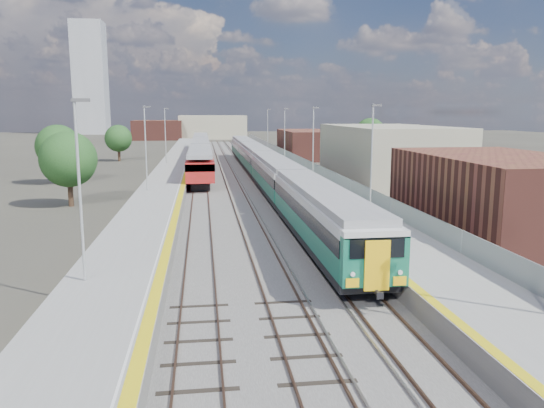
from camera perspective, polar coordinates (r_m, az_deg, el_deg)
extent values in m
plane|color=#47443A|center=(64.79, -2.80, 2.79)|extent=(320.00, 320.00, 0.00)
cube|color=#565451|center=(67.12, -4.89, 3.04)|extent=(10.50, 155.00, 0.06)
cube|color=#4C3323|center=(69.79, -2.50, 3.39)|extent=(0.07, 160.00, 0.14)
cube|color=#4C3323|center=(69.93, -1.32, 3.41)|extent=(0.07, 160.00, 0.14)
cube|color=#4C3323|center=(69.58, -5.38, 3.34)|extent=(0.07, 160.00, 0.14)
cube|color=#4C3323|center=(69.64, -4.19, 3.36)|extent=(0.07, 160.00, 0.14)
cube|color=#4C3323|center=(69.54, -8.26, 3.27)|extent=(0.07, 160.00, 0.14)
cube|color=#4C3323|center=(69.53, -7.07, 3.30)|extent=(0.07, 160.00, 0.14)
cube|color=gray|center=(69.76, -2.77, 3.38)|extent=(0.08, 160.00, 0.10)
cube|color=gray|center=(69.66, -3.92, 3.36)|extent=(0.08, 160.00, 0.10)
cube|color=slate|center=(67.82, 1.46, 3.54)|extent=(4.70, 155.00, 1.00)
cube|color=gray|center=(67.76, 1.46, 3.96)|extent=(4.70, 155.00, 0.03)
cube|color=gold|center=(67.47, -0.31, 3.96)|extent=(0.40, 155.00, 0.01)
cube|color=gray|center=(68.08, 3.30, 4.48)|extent=(0.06, 155.00, 1.20)
cylinder|color=#9EA0A3|center=(38.11, 10.66, 4.89)|extent=(0.12, 0.12, 7.50)
cube|color=#4C4C4F|center=(38.06, 11.21, 10.37)|extent=(0.70, 0.18, 0.14)
cylinder|color=#9EA0A3|center=(57.41, 4.45, 6.65)|extent=(0.12, 0.12, 7.50)
cube|color=#4C4C4F|center=(57.37, 4.75, 10.29)|extent=(0.70, 0.18, 0.14)
cylinder|color=#9EA0A3|center=(77.07, 1.37, 7.48)|extent=(0.12, 0.12, 7.50)
cube|color=#4C4C4F|center=(77.04, 1.56, 10.20)|extent=(0.70, 0.18, 0.14)
cylinder|color=#9EA0A3|center=(96.86, -0.47, 7.97)|extent=(0.12, 0.12, 7.50)
cube|color=#4C4C4F|center=(96.84, -0.32, 10.13)|extent=(0.70, 0.18, 0.14)
cube|color=slate|center=(67.11, -10.72, 3.30)|extent=(4.30, 155.00, 1.00)
cube|color=gray|center=(67.06, -10.73, 3.73)|extent=(4.30, 155.00, 0.03)
cube|color=gold|center=(66.97, -9.10, 3.79)|extent=(0.45, 155.00, 0.01)
cube|color=silver|center=(66.99, -9.40, 3.78)|extent=(0.08, 155.00, 0.01)
cylinder|color=#9EA0A3|center=(22.86, -19.98, 1.26)|extent=(0.12, 0.12, 7.50)
cube|color=#4C4C4F|center=(22.59, -19.90, 10.47)|extent=(0.70, 0.18, 0.14)
cylinder|color=#9EA0A3|center=(48.45, -13.43, 5.82)|extent=(0.12, 0.12, 7.50)
cube|color=#4C4C4F|center=(48.32, -13.30, 10.15)|extent=(0.70, 0.18, 0.14)
cylinder|color=#9EA0A3|center=(74.32, -11.40, 7.21)|extent=(0.12, 0.12, 7.50)
cube|color=#4C4C4F|center=(74.24, -11.30, 10.03)|extent=(0.70, 0.18, 0.14)
cube|color=brown|center=(37.78, 23.20, 0.91)|extent=(9.00, 16.00, 5.20)
cube|color=gray|center=(62.96, 12.30, 5.30)|extent=(11.00, 22.00, 6.40)
cube|color=brown|center=(94.04, 3.73, 6.45)|extent=(8.00, 18.00, 4.80)
cube|color=gray|center=(164.18, -6.41, 8.24)|extent=(20.00, 14.00, 7.00)
cube|color=brown|center=(159.68, -12.17, 7.78)|extent=(14.00, 12.00, 5.60)
cube|color=gray|center=(208.28, -18.95, 12.65)|extent=(11.00, 11.00, 40.00)
cube|color=black|center=(31.05, 5.24, -3.40)|extent=(2.64, 18.94, 0.45)
cube|color=#115942|center=(30.88, 5.26, -2.00)|extent=(2.74, 18.94, 1.11)
cube|color=black|center=(30.72, 5.29, -0.40)|extent=(2.80, 18.94, 0.76)
cube|color=silver|center=(30.62, 5.30, 0.71)|extent=(2.74, 18.94, 0.47)
cube|color=gray|center=(30.55, 5.32, 1.46)|extent=(2.43, 18.94, 0.39)
cube|color=black|center=(49.88, 0.35, 1.67)|extent=(2.64, 18.94, 0.45)
cube|color=#115942|center=(49.77, 0.35, 2.56)|extent=(2.74, 18.94, 1.11)
cube|color=black|center=(49.67, 0.35, 3.56)|extent=(2.80, 18.94, 0.76)
cube|color=silver|center=(49.61, 0.35, 4.25)|extent=(2.74, 18.94, 0.47)
cube|color=gray|center=(49.57, 0.35, 4.72)|extent=(2.43, 18.94, 0.39)
cube|color=black|center=(69.04, -1.85, 3.95)|extent=(2.64, 18.94, 0.45)
cube|color=#115942|center=(68.97, -1.86, 4.59)|extent=(2.74, 18.94, 1.11)
cube|color=black|center=(68.89, -1.86, 5.31)|extent=(2.80, 18.94, 0.76)
cube|color=silver|center=(68.85, -1.86, 5.81)|extent=(2.74, 18.94, 0.47)
cube|color=gray|center=(68.82, -1.87, 6.15)|extent=(2.43, 18.94, 0.39)
cube|color=black|center=(88.33, -3.10, 5.23)|extent=(2.64, 18.94, 0.45)
cube|color=#115942|center=(88.27, -3.10, 5.73)|extent=(2.74, 18.94, 1.11)
cube|color=black|center=(88.21, -3.11, 6.30)|extent=(2.80, 18.94, 0.76)
cube|color=silver|center=(88.18, -3.11, 6.69)|extent=(2.74, 18.94, 0.47)
cube|color=gray|center=(88.15, -3.12, 6.95)|extent=(2.43, 18.94, 0.39)
cube|color=#115942|center=(21.68, 10.94, -6.02)|extent=(2.72, 0.58, 2.04)
cube|color=black|center=(21.26, 11.25, -4.72)|extent=(2.23, 0.06, 0.78)
cube|color=yellow|center=(21.38, 11.24, -6.53)|extent=(1.02, 0.10, 2.04)
cube|color=black|center=(61.75, -7.69, 2.81)|extent=(1.94, 16.49, 0.67)
cube|color=maroon|center=(61.58, -7.72, 4.30)|extent=(2.86, 19.39, 2.04)
cube|color=black|center=(61.53, -7.73, 4.78)|extent=(2.92, 19.39, 0.71)
cube|color=gray|center=(61.45, -7.75, 5.72)|extent=(2.55, 19.39, 0.41)
cube|color=black|center=(81.54, -7.66, 4.51)|extent=(1.94, 16.49, 0.67)
cube|color=maroon|center=(81.41, -7.69, 5.64)|extent=(2.86, 19.39, 2.04)
cube|color=black|center=(81.37, -7.70, 5.99)|extent=(2.92, 19.39, 0.71)
cube|color=gray|center=(81.31, -7.71, 6.71)|extent=(2.55, 19.39, 0.41)
cube|color=black|center=(101.37, -7.65, 5.54)|extent=(1.94, 16.49, 0.67)
cube|color=maroon|center=(101.26, -7.67, 6.45)|extent=(2.86, 19.39, 2.04)
cube|color=black|center=(101.23, -7.68, 6.73)|extent=(2.92, 19.39, 0.71)
cube|color=gray|center=(101.18, -7.69, 7.31)|extent=(2.55, 19.39, 0.41)
cylinder|color=#382619|center=(48.29, -20.84, 1.07)|extent=(0.44, 0.44, 2.24)
sphere|color=#1B3C17|center=(47.96, -21.05, 4.52)|extent=(4.72, 4.72, 4.72)
cylinder|color=#382619|center=(64.00, -21.84, 3.05)|extent=(0.44, 0.44, 2.31)
sphere|color=#1B3C17|center=(63.75, -22.01, 5.74)|extent=(4.87, 4.87, 4.87)
cylinder|color=#382619|center=(90.79, -16.12, 5.10)|extent=(0.44, 0.44, 2.07)
sphere|color=#1B3C17|center=(90.62, -16.20, 6.80)|extent=(4.37, 4.37, 4.37)
cylinder|color=#382619|center=(91.30, 10.44, 5.46)|extent=(0.44, 0.44, 2.45)
sphere|color=#1B3C17|center=(91.12, 10.51, 7.47)|extent=(5.17, 5.17, 5.17)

